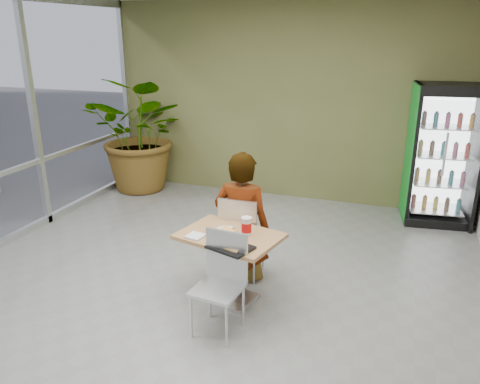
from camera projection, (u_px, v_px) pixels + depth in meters
name	position (u px, v px, depth m)	size (l,w,h in m)	color
ground	(201.00, 297.00, 5.02)	(7.00, 7.00, 0.00)	slate
room_envelope	(196.00, 152.00, 4.50)	(6.00, 7.00, 3.20)	beige
dining_table	(230.00, 253.00, 4.81)	(1.12, 0.90, 0.75)	#A66D47
chair_far	(240.00, 232.00, 5.23)	(0.44, 0.45, 0.99)	silver
chair_near	(222.00, 274.00, 4.35)	(0.46, 0.47, 0.96)	silver
seated_woman	(242.00, 229.00, 5.27)	(0.66, 0.43, 1.79)	black
pizza_plate	(226.00, 229.00, 4.83)	(0.29, 0.24, 0.03)	silver
soda_cup	(247.00, 226.00, 4.71)	(0.11, 0.11, 0.19)	silver
napkin_stack	(195.00, 236.00, 4.68)	(0.16, 0.16, 0.02)	silver
cafeteria_tray	(230.00, 247.00, 4.43)	(0.40, 0.29, 0.02)	black
beverage_fridge	(442.00, 155.00, 6.72)	(1.01, 0.82, 2.02)	black
potted_plant	(143.00, 134.00, 8.14)	(1.80, 1.56, 2.00)	#336428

